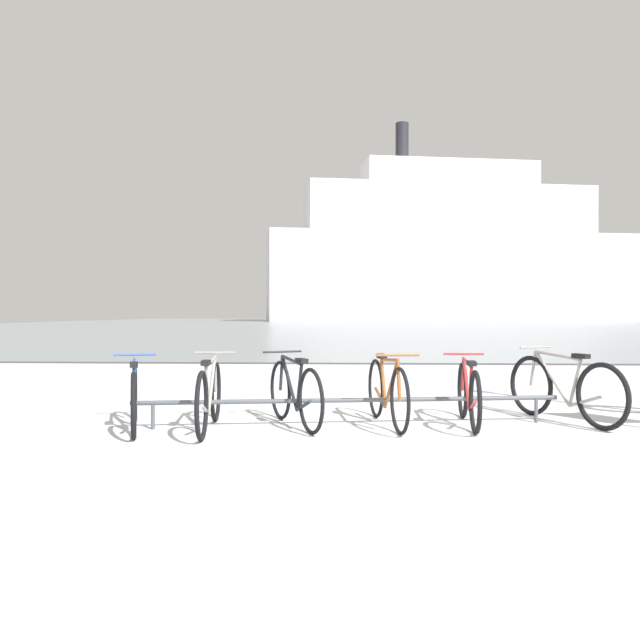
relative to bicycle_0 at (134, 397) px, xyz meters
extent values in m
cube|color=silver|center=(2.79, -2.35, -0.39)|extent=(80.00, 22.00, 0.08)
cube|color=gray|center=(2.79, 63.65, -0.39)|extent=(80.00, 110.00, 0.08)
cube|color=#47474C|center=(2.79, 8.65, -0.37)|extent=(80.00, 0.50, 0.05)
cylinder|color=#4C5156|center=(2.28, 0.34, -0.07)|extent=(4.65, 0.72, 0.05)
cylinder|color=#4C5156|center=(0.19, 0.03, -0.21)|extent=(0.04, 0.04, 0.28)
cylinder|color=#4C5156|center=(4.37, 0.64, -0.21)|extent=(0.04, 0.04, 0.28)
torus|color=black|center=(-0.16, 0.48, -0.02)|extent=(0.26, 0.64, 0.66)
torus|color=black|center=(0.16, -0.49, -0.02)|extent=(0.26, 0.64, 0.66)
cylinder|color=#3359B2|center=(-0.06, 0.17, 0.10)|extent=(0.20, 0.52, 0.56)
cylinder|color=#3359B2|center=(0.05, -0.15, 0.07)|extent=(0.09, 0.19, 0.50)
cylinder|color=#3359B2|center=(-0.03, 0.09, 0.34)|extent=(0.25, 0.65, 0.08)
cylinder|color=#3359B2|center=(0.09, -0.28, -0.09)|extent=(0.18, 0.44, 0.18)
cylinder|color=#3359B2|center=(-0.15, 0.45, 0.17)|extent=(0.07, 0.12, 0.39)
cube|color=black|center=(0.07, -0.22, 0.36)|extent=(0.14, 0.22, 0.05)
cylinder|color=#3359B2|center=(-0.14, 0.41, 0.41)|extent=(0.44, 0.17, 0.02)
torus|color=black|center=(0.75, 0.53, -0.01)|extent=(0.11, 0.68, 0.68)
torus|color=black|center=(0.85, -0.55, -0.01)|extent=(0.11, 0.68, 0.68)
cylinder|color=gray|center=(0.78, 0.18, 0.11)|extent=(0.09, 0.57, 0.58)
cylinder|color=gray|center=(0.82, -0.17, 0.09)|extent=(0.05, 0.20, 0.51)
cylinder|color=gray|center=(0.79, 0.10, 0.36)|extent=(0.10, 0.71, 0.08)
cylinder|color=gray|center=(0.83, -0.32, -0.09)|extent=(0.08, 0.47, 0.19)
cylinder|color=gray|center=(0.76, 0.49, 0.19)|extent=(0.05, 0.12, 0.40)
cube|color=black|center=(0.82, -0.25, 0.38)|extent=(0.10, 0.21, 0.05)
cylinder|color=gray|center=(0.76, 0.45, 0.44)|extent=(0.46, 0.06, 0.02)
torus|color=black|center=(1.47, 0.72, -0.01)|extent=(0.32, 0.63, 0.68)
torus|color=black|center=(1.88, -0.17, -0.01)|extent=(0.32, 0.63, 0.68)
cylinder|color=#1E2328|center=(1.60, 0.43, 0.11)|extent=(0.25, 0.48, 0.57)
cylinder|color=#1E2328|center=(1.73, 0.15, 0.09)|extent=(0.11, 0.18, 0.51)
cylinder|color=#1E2328|center=(1.63, 0.37, 0.36)|extent=(0.30, 0.60, 0.08)
cylinder|color=#1E2328|center=(1.79, 0.02, -0.09)|extent=(0.21, 0.40, 0.19)
cylinder|color=#1E2328|center=(1.48, 0.69, 0.19)|extent=(0.08, 0.11, 0.40)
cube|color=black|center=(1.76, 0.08, 0.38)|extent=(0.16, 0.22, 0.05)
cylinder|color=#1E2328|center=(1.50, 0.66, 0.44)|extent=(0.43, 0.21, 0.02)
torus|color=black|center=(2.78, -0.15, -0.01)|extent=(0.16, 0.68, 0.69)
torus|color=black|center=(2.58, 0.91, -0.01)|extent=(0.16, 0.68, 0.69)
cylinder|color=brown|center=(2.71, 0.20, 0.12)|extent=(0.14, 0.56, 0.59)
cylinder|color=brown|center=(2.65, 0.54, 0.09)|extent=(0.07, 0.20, 0.52)
cylinder|color=brown|center=(2.70, 0.28, 0.38)|extent=(0.16, 0.70, 0.08)
cylinder|color=brown|center=(2.62, 0.68, -0.08)|extent=(0.12, 0.47, 0.19)
cylinder|color=brown|center=(2.77, -0.11, 0.20)|extent=(0.06, 0.12, 0.41)
cube|color=black|center=(2.63, 0.62, 0.39)|extent=(0.12, 0.21, 0.05)
cylinder|color=brown|center=(2.76, -0.07, 0.45)|extent=(0.46, 0.11, 0.02)
torus|color=black|center=(3.59, 0.90, -0.02)|extent=(0.08, 0.66, 0.65)
torus|color=black|center=(3.55, -0.09, -0.02)|extent=(0.08, 0.66, 0.65)
cylinder|color=#B22D2D|center=(3.58, 0.58, 0.09)|extent=(0.06, 0.52, 0.55)
cylinder|color=#B22D2D|center=(3.56, 0.26, 0.07)|extent=(0.04, 0.18, 0.49)
cylinder|color=#B22D2D|center=(3.57, 0.51, 0.33)|extent=(0.07, 0.64, 0.08)
cylinder|color=#B22D2D|center=(3.56, 0.12, -0.10)|extent=(0.06, 0.43, 0.18)
cylinder|color=#B22D2D|center=(3.59, 0.86, 0.17)|extent=(0.04, 0.11, 0.39)
cube|color=black|center=(3.56, 0.19, 0.35)|extent=(0.09, 0.20, 0.05)
cylinder|color=#B22D2D|center=(3.59, 0.83, 0.41)|extent=(0.46, 0.05, 0.02)
torus|color=black|center=(4.45, 1.16, 0.01)|extent=(0.36, 0.67, 0.72)
torus|color=black|center=(4.92, 0.18, 0.01)|extent=(0.36, 0.67, 0.72)
cylinder|color=gray|center=(4.60, 0.84, 0.13)|extent=(0.28, 0.53, 0.60)
cylinder|color=gray|center=(4.75, 0.52, 0.11)|extent=(0.12, 0.19, 0.54)
cylinder|color=gray|center=(4.64, 0.77, 0.40)|extent=(0.33, 0.65, 0.09)
cylinder|color=gray|center=(4.82, 0.39, -0.07)|extent=(0.23, 0.44, 0.20)
cylinder|color=gray|center=(4.47, 1.12, 0.21)|extent=(0.08, 0.12, 0.42)
cube|color=black|center=(4.79, 0.45, 0.41)|extent=(0.16, 0.21, 0.05)
cylinder|color=gray|center=(4.49, 1.09, 0.47)|extent=(0.43, 0.22, 0.02)
cube|color=white|center=(17.77, 85.28, 5.83)|extent=(55.52, 19.60, 12.35)
cube|color=white|center=(16.43, 85.05, 15.40)|extent=(41.82, 15.72, 6.79)
cube|color=white|center=(16.43, 85.05, 20.53)|extent=(25.43, 11.36, 3.46)
cylinder|color=#26262D|center=(9.71, 83.87, 25.04)|extent=(1.86, 1.86, 5.56)
camera|label=1|loc=(2.27, -6.53, 0.89)|focal=35.40mm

